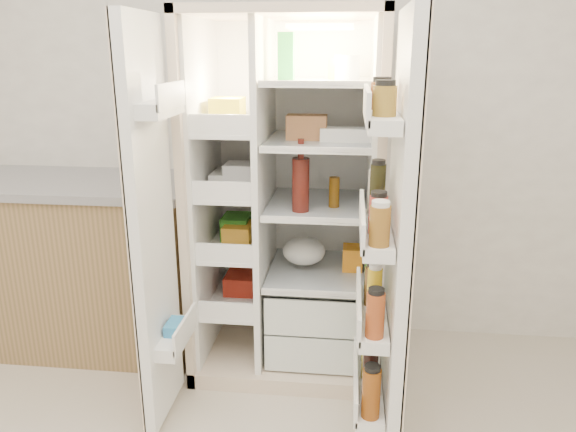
# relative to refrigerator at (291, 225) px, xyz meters

# --- Properties ---
(wall_back) EXTENTS (4.00, 0.02, 2.70)m
(wall_back) POSITION_rel_refrigerator_xyz_m (-0.17, 0.35, 0.60)
(wall_back) COLOR white
(wall_back) RESTS_ON floor
(refrigerator) EXTENTS (0.92, 0.70, 1.80)m
(refrigerator) POSITION_rel_refrigerator_xyz_m (0.00, 0.00, 0.00)
(refrigerator) COLOR beige
(refrigerator) RESTS_ON floor
(freezer_door) EXTENTS (0.15, 0.40, 1.72)m
(freezer_door) POSITION_rel_refrigerator_xyz_m (-0.51, -0.60, 0.15)
(freezer_door) COLOR white
(freezer_door) RESTS_ON floor
(fridge_door) EXTENTS (0.17, 0.58, 1.72)m
(fridge_door) POSITION_rel_refrigerator_xyz_m (0.47, -0.70, 0.13)
(fridge_door) COLOR white
(fridge_door) RESTS_ON floor
(kitchen_counter) EXTENTS (1.32, 0.70, 0.95)m
(kitchen_counter) POSITION_rel_refrigerator_xyz_m (-1.17, 0.03, -0.27)
(kitchen_counter) COLOR #97744B
(kitchen_counter) RESTS_ON floor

